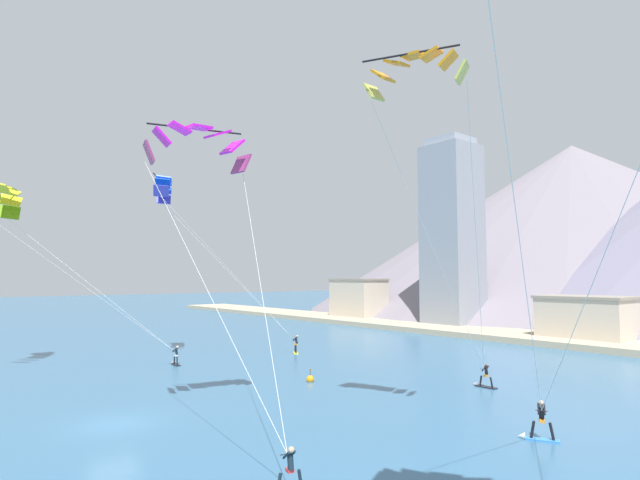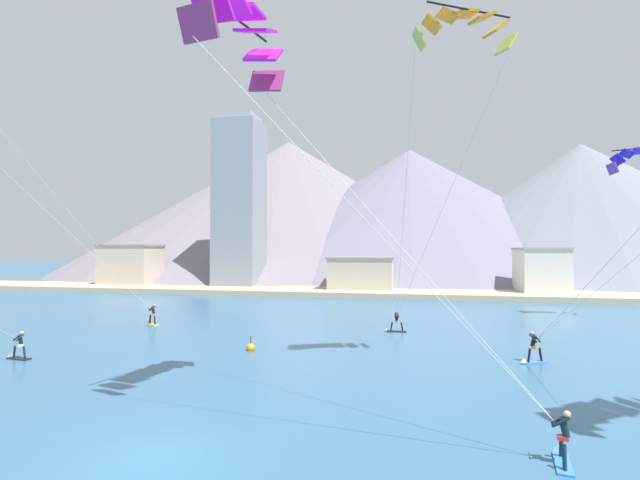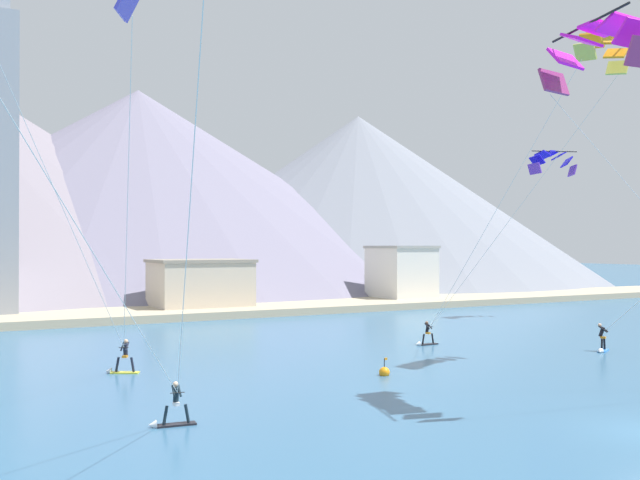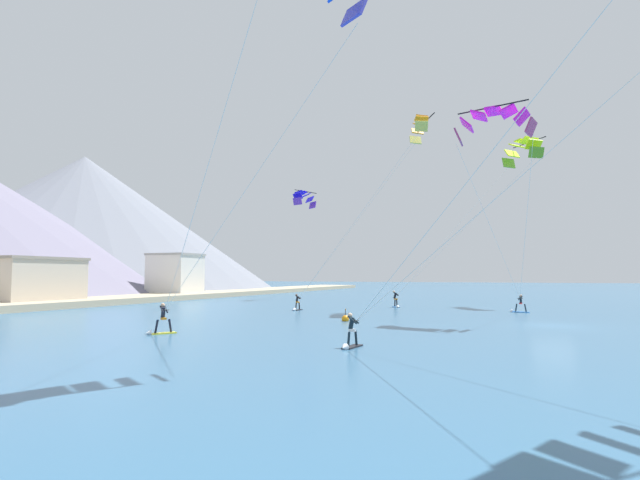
# 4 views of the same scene
# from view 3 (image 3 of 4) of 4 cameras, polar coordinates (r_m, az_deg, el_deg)

# --- Properties ---
(kitesurfer_near_lead) EXTENTS (1.70, 1.22, 1.82)m
(kitesurfer_near_lead) POSITION_cam_3_polar(r_m,az_deg,el_deg) (38.82, -15.61, -9.39)
(kitesurfer_near_lead) COLOR yellow
(kitesurfer_near_lead) RESTS_ON ground
(kitesurfer_near_trail) EXTENTS (1.77, 0.62, 1.68)m
(kitesurfer_near_trail) POSITION_cam_3_polar(r_m,az_deg,el_deg) (27.35, -11.91, -13.42)
(kitesurfer_near_trail) COLOR black
(kitesurfer_near_trail) RESTS_ON ground
(kitesurfer_mid_center) EXTENTS (1.72, 1.18, 1.81)m
(kitesurfer_mid_center) POSITION_cam_3_polar(r_m,az_deg,el_deg) (48.20, 21.63, -7.64)
(kitesurfer_mid_center) COLOR #337FDB
(kitesurfer_mid_center) RESTS_ON ground
(kitesurfer_far_right) EXTENTS (1.75, 0.54, 1.64)m
(kitesurfer_far_right) POSITION_cam_3_polar(r_m,az_deg,el_deg) (48.36, 8.41, -7.80)
(kitesurfer_far_right) COLOR black
(kitesurfer_far_right) RESTS_ON ground
(parafoil_kite_far_left) EXTENTS (11.77, 5.80, 14.37)m
(parafoil_kite_far_left) POSITION_cam_3_polar(r_m,az_deg,el_deg) (32.04, 21.45, 14.08)
(parafoil_kite_far_left) COLOR #94306C
(parafoil_kite_far_right) EXTENTS (6.41, 12.75, 17.24)m
(parafoil_kite_far_right) POSITION_cam_3_polar(r_m,az_deg,el_deg) (44.03, 21.66, 13.93)
(parafoil_kite_far_right) COLOR #BBBD4B
(parafoil_kite_distant_high_outer) EXTENTS (5.11, 2.03, 2.30)m
(parafoil_kite_distant_high_outer) POSITION_cam_3_polar(r_m,az_deg,el_deg) (69.37, 18.07, 6.07)
(parafoil_kite_distant_high_outer) COLOR #5B2EB2
(race_marker_buoy) EXTENTS (0.56, 0.56, 1.02)m
(race_marker_buoy) POSITION_cam_3_polar(r_m,az_deg,el_deg) (36.99, 5.17, -10.50)
(race_marker_buoy) COLOR orange
(race_marker_buoy) RESTS_ON ground
(shoreline_strip) EXTENTS (180.00, 10.00, 0.70)m
(shoreline_strip) POSITION_cam_3_polar(r_m,az_deg,el_deg) (68.93, -9.83, -5.68)
(shoreline_strip) COLOR tan
(shoreline_strip) RESTS_ON ground
(shore_building_harbour_front) EXTENTS (9.47, 6.85, 5.28)m
(shore_building_harbour_front) POSITION_cam_3_polar(r_m,az_deg,el_deg) (71.24, -9.56, -3.65)
(shore_building_harbour_front) COLOR beige
(shore_building_harbour_front) RESTS_ON ground
(shore_building_quay_east) EXTENTS (6.06, 6.93, 6.64)m
(shore_building_quay_east) POSITION_cam_3_polar(r_m,az_deg,el_deg) (82.96, 6.52, -2.74)
(shore_building_quay_east) COLOR silver
(shore_building_quay_east) RESTS_ON ground
(mountain_peak_central_summit) EXTENTS (86.62, 86.62, 30.20)m
(mountain_peak_central_summit) POSITION_cam_3_polar(r_m,az_deg,el_deg) (129.52, 3.08, 3.27)
(mountain_peak_central_summit) COLOR slate
(mountain_peak_central_summit) RESTS_ON ground
(mountain_peak_east_shoulder) EXTENTS (105.97, 105.97, 32.90)m
(mountain_peak_east_shoulder) POSITION_cam_3_polar(r_m,az_deg,el_deg) (123.93, -14.37, 4.09)
(mountain_peak_east_shoulder) COLOR slate
(mountain_peak_east_shoulder) RESTS_ON ground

